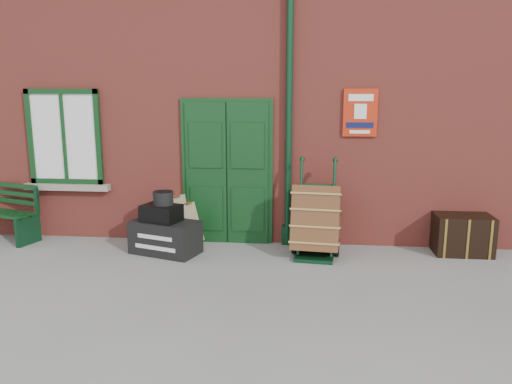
# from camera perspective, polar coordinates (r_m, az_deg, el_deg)

# --- Properties ---
(ground) EXTENTS (80.00, 80.00, 0.00)m
(ground) POSITION_cam_1_polar(r_m,az_deg,el_deg) (6.61, -2.63, -9.53)
(ground) COLOR gray
(ground) RESTS_ON ground
(station_building) EXTENTS (10.30, 4.30, 4.36)m
(station_building) POSITION_cam_1_polar(r_m,az_deg,el_deg) (9.64, 0.32, 10.29)
(station_building) COLOR #AA4236
(station_building) RESTS_ON ground
(houdini_trunk) EXTENTS (1.09, 0.81, 0.49)m
(houdini_trunk) POSITION_cam_1_polar(r_m,az_deg,el_deg) (7.53, -10.30, -5.10)
(houdini_trunk) COLOR black
(houdini_trunk) RESTS_ON ground
(strongbox) EXTENTS (0.63, 0.54, 0.24)m
(strongbox) POSITION_cam_1_polar(r_m,az_deg,el_deg) (7.44, -10.77, -2.38)
(strongbox) COLOR black
(strongbox) RESTS_ON houdini_trunk
(hatbox) EXTENTS (0.37, 0.37, 0.19)m
(hatbox) POSITION_cam_1_polar(r_m,az_deg,el_deg) (7.42, -10.55, -0.69)
(hatbox) COLOR black
(hatbox) RESTS_ON strongbox
(suitcase_back) EXTENTS (0.52, 0.62, 0.77)m
(suitcase_back) POSITION_cam_1_polar(r_m,az_deg,el_deg) (7.87, -9.13, -3.26)
(suitcase_back) COLOR tan
(suitcase_back) RESTS_ON ground
(suitcase_front) EXTENTS (0.46, 0.56, 0.66)m
(suitcase_front) POSITION_cam_1_polar(r_m,az_deg,el_deg) (7.84, -7.84, -3.68)
(suitcase_front) COLOR tan
(suitcase_front) RESTS_ON ground
(porter_trolley) EXTENTS (0.74, 0.79, 1.39)m
(porter_trolley) POSITION_cam_1_polar(r_m,az_deg,el_deg) (7.25, 6.87, -3.20)
(porter_trolley) COLOR black
(porter_trolley) RESTS_ON ground
(dark_trunk) EXTENTS (0.81, 0.53, 0.58)m
(dark_trunk) POSITION_cam_1_polar(r_m,az_deg,el_deg) (7.98, 22.52, -4.49)
(dark_trunk) COLOR black
(dark_trunk) RESTS_ON ground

